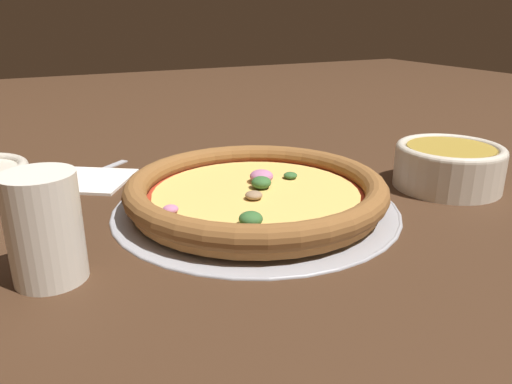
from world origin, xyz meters
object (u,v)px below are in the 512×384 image
at_px(napkin, 80,178).
at_px(fork, 80,178).
at_px(pizza_tray, 256,206).
at_px(bowl_near, 449,164).
at_px(pizza, 256,191).
at_px(drinking_cup, 45,228).

xyz_separation_m(napkin, fork, (0.00, 0.01, -0.00)).
bearing_deg(fork, pizza_tray, 91.23).
distance_m(bowl_near, fork, 0.52).
relative_size(pizza_tray, pizza, 1.10).
xyz_separation_m(bowl_near, drinking_cup, (-0.52, -0.02, 0.02)).
bearing_deg(pizza, bowl_near, -9.32).
relative_size(pizza, napkin, 1.84).
distance_m(pizza, drinking_cup, 0.25).
bearing_deg(fork, bowl_near, 111.72).
relative_size(bowl_near, drinking_cup, 1.43).
height_order(pizza_tray, bowl_near, bowl_near).
xyz_separation_m(pizza, napkin, (-0.18, 0.21, -0.02)).
xyz_separation_m(bowl_near, napkin, (-0.45, 0.25, -0.03)).
bearing_deg(bowl_near, fork, 149.82).
bearing_deg(drinking_cup, napkin, 76.92).
height_order(pizza_tray, fork, pizza_tray).
xyz_separation_m(pizza_tray, pizza, (-0.00, -0.00, 0.02)).
xyz_separation_m(pizza_tray, drinking_cup, (-0.24, -0.07, 0.05)).
bearing_deg(fork, pizza, 91.21).
distance_m(napkin, fork, 0.01).
bearing_deg(pizza_tray, drinking_cup, -164.26).
xyz_separation_m(drinking_cup, fork, (0.07, 0.29, -0.05)).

